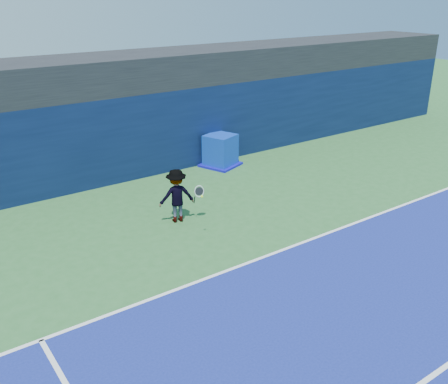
% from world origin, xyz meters
% --- Properties ---
extents(ground, '(80.00, 80.00, 0.00)m').
position_xyz_m(ground, '(0.00, 0.00, 0.00)').
color(ground, '#2C632E').
rests_on(ground, ground).
extents(baseline, '(24.00, 0.10, 0.01)m').
position_xyz_m(baseline, '(0.00, 3.00, 0.01)').
color(baseline, white).
rests_on(baseline, ground).
extents(stadium_band, '(36.00, 3.00, 1.20)m').
position_xyz_m(stadium_band, '(0.00, 11.50, 3.60)').
color(stadium_band, black).
rests_on(stadium_band, back_wall_assembly).
extents(back_wall_assembly, '(36.00, 1.03, 3.00)m').
position_xyz_m(back_wall_assembly, '(-0.00, 10.50, 1.50)').
color(back_wall_assembly, '#0A1638').
rests_on(back_wall_assembly, ground).
extents(equipment_cart, '(1.64, 1.64, 1.23)m').
position_xyz_m(equipment_cart, '(3.84, 9.52, 0.56)').
color(equipment_cart, '#0C31A9').
rests_on(equipment_cart, ground).
extents(tennis_player, '(1.32, 0.85, 1.60)m').
position_xyz_m(tennis_player, '(-0.06, 6.16, 0.80)').
color(tennis_player, silver).
rests_on(tennis_player, ground).
extents(tennis_ball, '(0.06, 0.06, 0.06)m').
position_xyz_m(tennis_ball, '(-0.05, 4.82, 1.23)').
color(tennis_ball, '#CAF41B').
rests_on(tennis_ball, ground).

